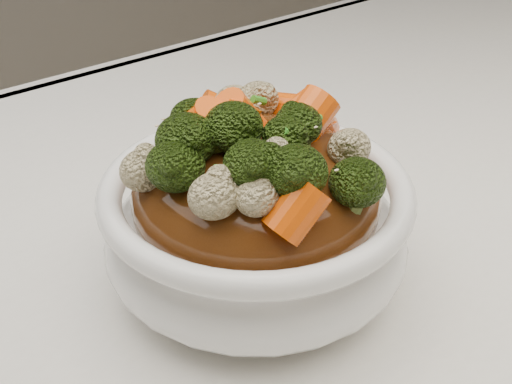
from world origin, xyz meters
TOP-DOWN VIEW (x-y plane):
  - tablecloth at (0.00, 0.00)m, footprint 1.20×0.80m
  - bowl at (-0.04, 0.02)m, footprint 0.25×0.25m
  - sauce_base at (-0.04, 0.02)m, footprint 0.20×0.20m
  - carrots at (-0.04, 0.02)m, footprint 0.20×0.20m
  - broccoli at (-0.04, 0.02)m, footprint 0.20×0.20m
  - cauliflower at (-0.04, 0.02)m, footprint 0.20×0.20m
  - scallions at (-0.04, 0.02)m, footprint 0.15×0.15m
  - sesame_seeds at (-0.04, 0.02)m, footprint 0.18×0.18m

SIDE VIEW (x-z plane):
  - tablecloth at x=0.00m, z-range 0.71..0.75m
  - bowl at x=-0.04m, z-range 0.75..0.83m
  - sauce_base at x=-0.04m, z-range 0.77..0.86m
  - cauliflower at x=-0.04m, z-range 0.85..0.88m
  - broccoli at x=-0.04m, z-range 0.85..0.89m
  - carrots at x=-0.04m, z-range 0.85..0.89m
  - sesame_seeds at x=-0.04m, z-range 0.87..0.88m
  - scallions at x=-0.04m, z-range 0.86..0.88m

